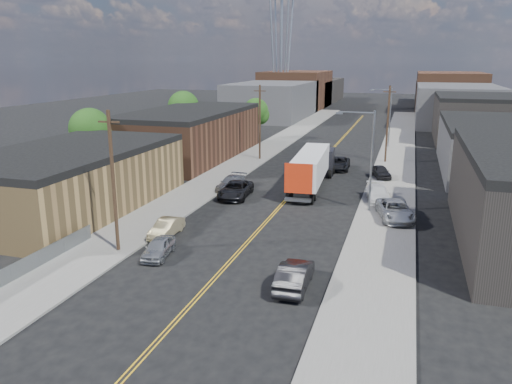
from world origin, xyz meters
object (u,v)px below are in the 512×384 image
Objects in this scene: car_left_a at (159,248)px; car_left_b at (166,228)px; car_right_oncoming at (294,275)px; car_right_lot_a at (395,210)px; car_left_c at (236,190)px; semi_truck at (314,166)px; car_left_d at (231,183)px; car_right_lot_b at (378,194)px; car_ahead_truck at (339,164)px; car_right_lot_c at (381,172)px.

car_left_b is (-1.40, 3.92, 0.01)m from car_left_a.
car_right_lot_a is (5.26, 15.02, 0.14)m from car_right_oncoming.
car_left_a is at bearing -94.17° from car_left_c.
car_left_b is 12.89m from car_right_oncoming.
car_left_d is (-7.90, -3.92, -1.56)m from semi_truck.
car_right_oncoming is at bearing -85.30° from semi_truck.
car_right_lot_a is 5.55m from car_right_lot_b.
car_left_c is 17.86m from car_ahead_truck.
car_right_lot_a is at bearing -72.13° from car_ahead_truck.
car_ahead_truck is (-2.11, 34.00, -0.05)m from car_right_oncoming.
car_right_lot_c is 0.75× the size of car_ahead_truck.
car_right_lot_b is 0.93× the size of car_ahead_truck.
car_right_lot_b reaches higher than car_left_d.
car_right_lot_b reaches higher than car_left_a.
car_left_c is at bearing -60.38° from car_left_d.
car_ahead_truck is (-5.26, 3.65, -0.09)m from car_right_lot_c.
car_left_c is 1.13× the size of car_right_lot_b.
car_left_b is 14.73m from car_left_d.
car_right_oncoming is 0.90× the size of car_ahead_truck.
car_right_lot_c is (-0.37, 10.05, -0.04)m from car_right_lot_b.
car_left_a is at bearing -109.59° from semi_truck.
car_right_lot_b is (14.97, -0.35, 0.16)m from car_left_d.
car_left_a is at bearing -107.28° from car_ahead_truck.
car_left_c reaches higher than car_ahead_truck.
semi_truck is at bearing -158.99° from car_right_lot_c.
car_right_lot_b is (14.97, 14.38, 0.21)m from car_left_b.
car_right_lot_a is at bearing 27.39° from car_left_b.
semi_truck reaches higher than car_right_lot_c.
semi_truck is 8.97m from car_right_lot_c.
car_left_a is at bearing -137.68° from car_right_lot_b.
car_left_d is (-1.40, 18.65, 0.06)m from car_left_a.
car_right_oncoming is 34.07m from car_ahead_truck.
car_ahead_truck is at bearing 77.80° from semi_truck.
car_left_d is 0.87× the size of car_right_lot_a.
semi_truck is 3.84× the size of car_right_lot_c.
car_right_lot_c is at bearing 35.35° from car_left_d.
car_right_lot_a is (15.31, -2.98, 0.15)m from car_left_c.
car_left_a is (-6.50, -22.56, -1.62)m from semi_truck.
car_left_b is 28.46m from car_right_lot_c.
semi_truck is at bearing 65.85° from car_left_b.
semi_truck reaches higher than car_left_a.
car_right_lot_a reaches higher than car_right_oncoming.
car_right_oncoming is at bearing -89.80° from car_ahead_truck.
car_left_d is 17.63m from car_right_lot_a.
car_right_lot_a reaches higher than car_left_a.
car_right_lot_b is (13.57, 18.29, 0.22)m from car_left_a.
car_right_oncoming is at bearing -28.53° from car_left_b.
car_left_c is 18.07m from car_right_lot_c.
car_right_oncoming reaches higher than car_left_a.
car_ahead_truck is at bearing 98.30° from car_right_lot_a.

